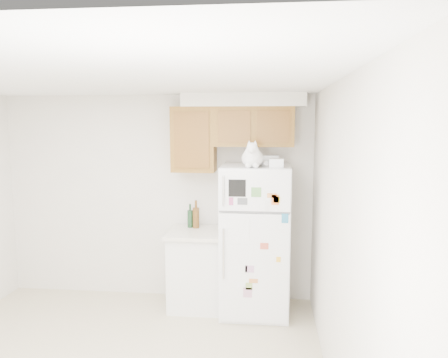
# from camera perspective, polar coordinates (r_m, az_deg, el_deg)

# --- Properties ---
(room_shell) EXTENTS (3.84, 4.04, 2.52)m
(room_shell) POSITION_cam_1_polar(r_m,az_deg,el_deg) (3.72, -13.83, -0.61)
(room_shell) COLOR beige
(room_shell) RESTS_ON ground_plane
(refrigerator) EXTENTS (0.76, 0.78, 1.70)m
(refrigerator) POSITION_cam_1_polar(r_m,az_deg,el_deg) (5.01, 4.09, -7.93)
(refrigerator) COLOR white
(refrigerator) RESTS_ON ground_plane
(base_counter) EXTENTS (0.64, 0.64, 0.92)m
(base_counter) POSITION_cam_1_polar(r_m,az_deg,el_deg) (5.26, -3.62, -11.59)
(base_counter) COLOR white
(base_counter) RESTS_ON ground_plane
(cat) EXTENTS (0.29, 0.42, 0.30)m
(cat) POSITION_cam_1_polar(r_m,az_deg,el_deg) (4.64, 3.76, 2.90)
(cat) COLOR white
(cat) RESTS_ON refrigerator
(storage_box_back) EXTENTS (0.19, 0.14, 0.10)m
(storage_box_back) POSITION_cam_1_polar(r_m,az_deg,el_deg) (5.00, 6.05, 2.52)
(storage_box_back) COLOR white
(storage_box_back) RESTS_ON refrigerator
(storage_box_front) EXTENTS (0.16, 0.12, 0.09)m
(storage_box_front) POSITION_cam_1_polar(r_m,az_deg,el_deg) (4.68, 6.88, 2.10)
(storage_box_front) COLOR white
(storage_box_front) RESTS_ON refrigerator
(bottle_green) EXTENTS (0.07, 0.07, 0.28)m
(bottle_green) POSITION_cam_1_polar(r_m,az_deg,el_deg) (5.26, -4.45, -4.80)
(bottle_green) COLOR #19381E
(bottle_green) RESTS_ON base_counter
(bottle_amber) EXTENTS (0.08, 0.08, 0.33)m
(bottle_amber) POSITION_cam_1_polar(r_m,az_deg,el_deg) (5.22, -3.68, -4.61)
(bottle_amber) COLOR #593814
(bottle_amber) RESTS_ON base_counter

